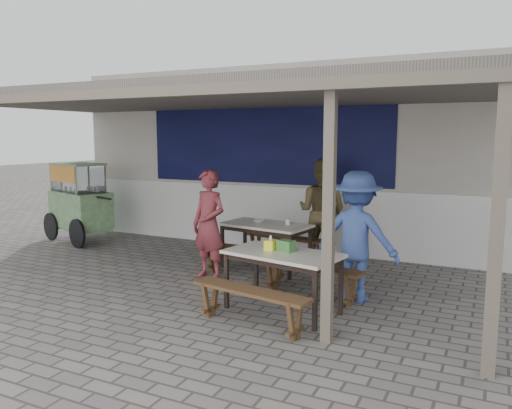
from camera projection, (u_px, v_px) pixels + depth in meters
The scene contains 17 objects.
ground at pixel (187, 289), 7.08m from camera, with size 60.00×60.00×0.00m, color slate.
back_wall at pixel (285, 158), 10.04m from camera, with size 9.00×1.28×3.50m.
warung_roof at pixel (218, 99), 7.51m from camera, with size 9.00×4.21×2.81m.
table_left at pixel (266, 228), 8.07m from camera, with size 1.51×0.96×0.75m.
bench_left_street at pixel (244, 256), 7.63m from camera, with size 1.53×0.50×0.45m.
bench_left_wall at pixel (285, 242), 8.60m from camera, with size 1.53×0.50×0.45m.
table_right at pixel (283, 258), 6.08m from camera, with size 1.50×0.99×0.75m.
bench_right_street at pixel (250, 299), 5.60m from camera, with size 1.51×0.55×0.45m.
bench_right_wall at pixel (310, 273), 6.66m from camera, with size 1.51×0.55×0.45m.
vendor_cart at pixel (79, 199), 10.22m from camera, with size 2.07×1.20×1.61m.
patron_street_side at pixel (209, 225), 7.52m from camera, with size 0.61×0.40×1.66m, color maroon.
patron_wall_side at pixel (322, 211), 8.43m from camera, with size 0.87×0.68×1.79m, color brown.
patron_right_table at pixel (357, 236), 6.49m from camera, with size 1.11×0.64×1.71m, color #395098.
tissue_box at pixel (271, 245), 6.18m from camera, with size 0.13×0.13×0.13m, color yellow.
donation_box at pixel (286, 246), 6.11m from camera, with size 0.21×0.14×0.14m, color #3E7634.
condiment_jar at pixel (288, 222), 7.99m from camera, with size 0.08×0.08×0.09m, color silver.
condiment_bowl at pixel (259, 221), 8.20m from camera, with size 0.18×0.18×0.04m, color silver.
Camera 1 is at (3.87, -5.74, 2.14)m, focal length 35.00 mm.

